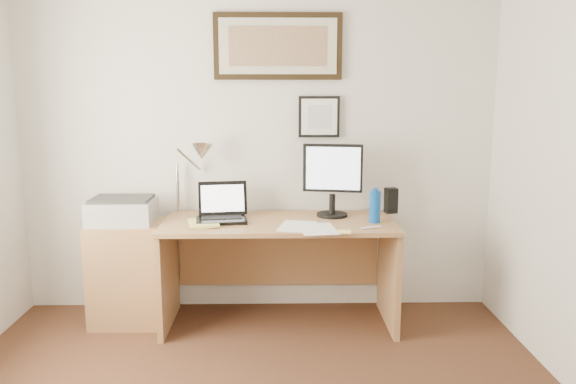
{
  "coord_description": "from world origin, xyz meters",
  "views": [
    {
      "loc": [
        0.14,
        -2.15,
        1.65
      ],
      "look_at": [
        0.21,
        1.43,
        0.99
      ],
      "focal_mm": 35.0,
      "sensor_mm": 36.0,
      "label": 1
    }
  ],
  "objects_px": {
    "desk": "(279,250)",
    "lcd_monitor": "(333,176)",
    "side_cabinet": "(128,273)",
    "water_bottle": "(375,207)",
    "book": "(189,224)",
    "printer": "(122,210)",
    "laptop": "(222,212)"
  },
  "relations": [
    {
      "from": "book",
      "to": "printer",
      "type": "bearing_deg",
      "value": 160.1
    },
    {
      "from": "printer",
      "to": "book",
      "type": "bearing_deg",
      "value": -19.9
    },
    {
      "from": "laptop",
      "to": "lcd_monitor",
      "type": "distance_m",
      "value": 0.82
    },
    {
      "from": "side_cabinet",
      "to": "desk",
      "type": "distance_m",
      "value": 1.08
    },
    {
      "from": "side_cabinet",
      "to": "book",
      "type": "height_order",
      "value": "book"
    },
    {
      "from": "book",
      "to": "printer",
      "type": "distance_m",
      "value": 0.52
    },
    {
      "from": "book",
      "to": "desk",
      "type": "relative_size",
      "value": 0.16
    },
    {
      "from": "water_bottle",
      "to": "printer",
      "type": "relative_size",
      "value": 0.5
    },
    {
      "from": "printer",
      "to": "lcd_monitor",
      "type": "bearing_deg",
      "value": 3.04
    },
    {
      "from": "water_bottle",
      "to": "book",
      "type": "distance_m",
      "value": 1.26
    },
    {
      "from": "water_bottle",
      "to": "lcd_monitor",
      "type": "height_order",
      "value": "lcd_monitor"
    },
    {
      "from": "side_cabinet",
      "to": "water_bottle",
      "type": "height_order",
      "value": "water_bottle"
    },
    {
      "from": "laptop",
      "to": "printer",
      "type": "bearing_deg",
      "value": 177.97
    },
    {
      "from": "water_bottle",
      "to": "desk",
      "type": "height_order",
      "value": "water_bottle"
    },
    {
      "from": "side_cabinet",
      "to": "lcd_monitor",
      "type": "relative_size",
      "value": 1.4
    },
    {
      "from": "laptop",
      "to": "printer",
      "type": "relative_size",
      "value": 0.84
    },
    {
      "from": "desk",
      "to": "printer",
      "type": "distance_m",
      "value": 1.13
    },
    {
      "from": "desk",
      "to": "laptop",
      "type": "distance_m",
      "value": 0.49
    },
    {
      "from": "water_bottle",
      "to": "laptop",
      "type": "xyz_separation_m",
      "value": [
        -1.05,
        0.09,
        -0.05
      ]
    },
    {
      "from": "lcd_monitor",
      "to": "water_bottle",
      "type": "bearing_deg",
      "value": -34.64
    },
    {
      "from": "side_cabinet",
      "to": "desk",
      "type": "height_order",
      "value": "desk"
    },
    {
      "from": "water_bottle",
      "to": "laptop",
      "type": "bearing_deg",
      "value": 175.36
    },
    {
      "from": "desk",
      "to": "printer",
      "type": "relative_size",
      "value": 3.64
    },
    {
      "from": "water_bottle",
      "to": "book",
      "type": "xyz_separation_m",
      "value": [
        -1.26,
        -0.07,
        -0.1
      ]
    },
    {
      "from": "water_bottle",
      "to": "lcd_monitor",
      "type": "relative_size",
      "value": 0.42
    },
    {
      "from": "desk",
      "to": "lcd_monitor",
      "type": "bearing_deg",
      "value": 7.22
    },
    {
      "from": "water_bottle",
      "to": "laptop",
      "type": "relative_size",
      "value": 0.59
    },
    {
      "from": "side_cabinet",
      "to": "water_bottle",
      "type": "bearing_deg",
      "value": -3.46
    },
    {
      "from": "laptop",
      "to": "water_bottle",
      "type": "bearing_deg",
      "value": -4.64
    },
    {
      "from": "water_bottle",
      "to": "laptop",
      "type": "distance_m",
      "value": 1.06
    },
    {
      "from": "book",
      "to": "laptop",
      "type": "distance_m",
      "value": 0.26
    },
    {
      "from": "printer",
      "to": "side_cabinet",
      "type": "bearing_deg",
      "value": -16.94
    }
  ]
}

